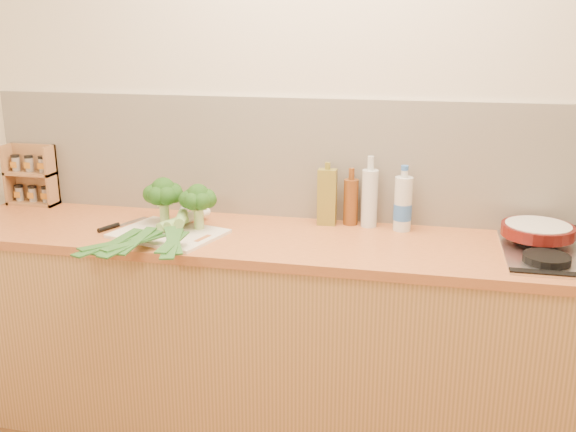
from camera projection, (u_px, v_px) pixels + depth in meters
name	position (u px, v px, depth m)	size (l,w,h in m)	color
room_shell	(329.00, 160.00, 2.82)	(3.50, 3.50, 3.50)	beige
counter	(315.00, 338.00, 2.76)	(3.20, 0.62, 0.90)	tan
chopping_board	(169.00, 234.00, 2.67)	(0.43, 0.31, 0.01)	beige
broccoli_left	(163.00, 193.00, 2.76)	(0.17, 0.17, 0.20)	#9FC171
broccoli_right	(198.00, 199.00, 2.68)	(0.16, 0.16, 0.19)	#9FC171
leek_front	(162.00, 227.00, 2.67)	(0.32, 0.69, 0.04)	white
leek_mid	(164.00, 228.00, 2.58)	(0.19, 0.62, 0.04)	white
leek_back	(179.00, 223.00, 2.59)	(0.24, 0.68, 0.04)	white
chefs_knife	(115.00, 226.00, 2.77)	(0.13, 0.26, 0.02)	silver
skillet	(538.00, 230.00, 2.54)	(0.39, 0.28, 0.05)	#52110D
spice_rack	(33.00, 178.00, 3.12)	(0.24, 0.10, 0.29)	#B7834E
oil_tin	(327.00, 197.00, 2.79)	(0.08, 0.05, 0.28)	olive
glass_bottle	(370.00, 197.00, 2.76)	(0.07, 0.07, 0.31)	silver
amber_bottle	(351.00, 201.00, 2.80)	(0.06, 0.06, 0.25)	brown
water_bottle	(403.00, 205.00, 2.71)	(0.08, 0.08, 0.26)	silver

